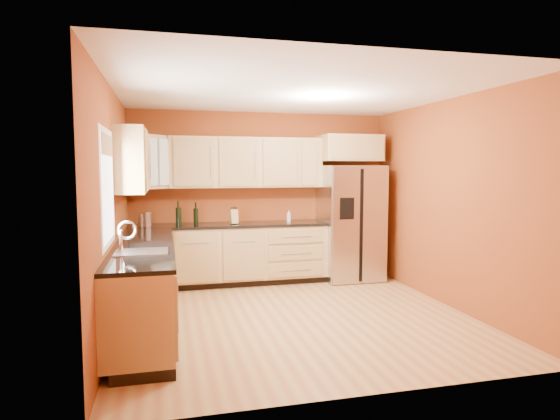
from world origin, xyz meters
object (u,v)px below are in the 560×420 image
soap_dispenser (289,216)px  knife_block (234,217)px  canister_left (147,219)px  wine_bottle_a (196,213)px  refrigerator (350,223)px

soap_dispenser → knife_block: bearing=-176.7°
canister_left → knife_block: (1.23, -0.03, 0.00)m
canister_left → knife_block: 1.23m
wine_bottle_a → soap_dispenser: 1.40m
knife_block → wine_bottle_a: bearing=160.3°
canister_left → soap_dispenser: (2.08, 0.02, -0.01)m
wine_bottle_a → knife_block: 0.56m
knife_block → soap_dispenser: (0.85, 0.05, -0.02)m
wine_bottle_a → canister_left: bearing=-173.9°
knife_block → refrigerator: bearing=-9.8°
refrigerator → wine_bottle_a: (-2.38, 0.12, 0.19)m
wine_bottle_a → soap_dispenser: wine_bottle_a is taller
canister_left → soap_dispenser: bearing=0.6°
wine_bottle_a → knife_block: wine_bottle_a is taller
knife_block → soap_dispenser: knife_block is taller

